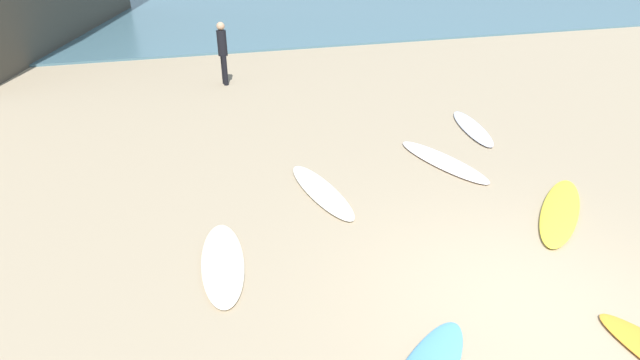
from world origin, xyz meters
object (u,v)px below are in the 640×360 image
object	(u,v)px
surfboard_2	(472,128)
surfboard_7	(223,262)
surfboard_6	(321,191)
beachgoer_near	(223,50)
surfboard_4	(560,210)
surfboard_3	(443,161)

from	to	relation	value
surfboard_2	surfboard_7	xyz separation A→B (m)	(-6.30, -3.39, -0.01)
surfboard_6	beachgoer_near	bearing A→B (deg)	87.42
surfboard_6	surfboard_4	bearing A→B (deg)	-35.13
surfboard_3	surfboard_2	bearing A→B (deg)	-151.22
surfboard_4	surfboard_7	xyz separation A→B (m)	(-5.39, 0.35, -0.01)
surfboard_2	surfboard_7	bearing A→B (deg)	-135.70
surfboard_2	surfboard_4	distance (m)	3.85
surfboard_2	surfboard_4	bearing A→B (deg)	-87.58
surfboard_2	surfboard_3	xyz separation A→B (m)	(-1.66, -1.42, -0.01)
surfboard_4	surfboard_7	world-z (taller)	surfboard_4
beachgoer_near	surfboard_7	bearing A→B (deg)	-12.66
surfboard_3	surfboard_6	bearing A→B (deg)	-2.78
surfboard_3	surfboard_4	size ratio (longest dim) A/B	0.95
surfboard_4	surfboard_6	distance (m)	3.94
surfboard_4	surfboard_6	xyz separation A→B (m)	(-3.45, 1.89, -0.01)
surfboard_3	surfboard_6	world-z (taller)	surfboard_3
surfboard_4	surfboard_6	bearing A→B (deg)	19.75
surfboard_3	surfboard_4	xyz separation A→B (m)	(0.76, -2.32, 0.00)
surfboard_4	surfboard_2	bearing A→B (deg)	-55.13
surfboard_3	surfboard_4	world-z (taller)	surfboard_4
surfboard_7	surfboard_3	bearing A→B (deg)	29.13
surfboard_2	surfboard_6	bearing A→B (deg)	-141.01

